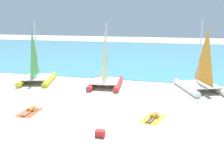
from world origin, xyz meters
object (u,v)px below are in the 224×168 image
(sailboat_white, at_px, (200,80))
(sailboat_red, at_px, (106,77))
(towel_left, at_px, (29,112))
(sailboat_yellow, at_px, (37,74))
(sunbather_left, at_px, (30,110))
(towel_right, at_px, (153,119))
(sunbather_right, at_px, (153,117))
(cooler_box, at_px, (100,134))

(sailboat_white, height_order, sailboat_red, sailboat_white)
(sailboat_white, distance_m, towel_left, 14.09)
(sailboat_yellow, bearing_deg, sunbather_left, -78.53)
(sailboat_white, xyz_separation_m, sunbather_left, (-11.38, -8.19, -0.75))
(sailboat_white, bearing_deg, sailboat_yellow, 162.30)
(sunbather_left, distance_m, towel_right, 8.06)
(sailboat_white, relative_size, sunbather_right, 3.84)
(sailboat_yellow, relative_size, sunbather_left, 3.73)
(towel_right, bearing_deg, sunbather_right, 74.07)
(sailboat_yellow, xyz_separation_m, sunbather_left, (3.69, -7.21, -0.74))
(towel_right, relative_size, cooler_box, 3.80)
(sailboat_red, height_order, towel_left, sailboat_red)
(sailboat_red, distance_m, cooler_box, 9.97)
(towel_left, distance_m, sunbather_right, 8.09)
(sailboat_white, distance_m, sailboat_red, 8.26)
(sunbather_right, bearing_deg, sunbather_left, -157.83)
(sunbather_left, bearing_deg, cooler_box, -23.26)
(sailboat_red, xyz_separation_m, towel_left, (-3.16, -7.49, -0.85))
(sailboat_white, distance_m, towel_right, 8.16)
(sunbather_right, bearing_deg, sailboat_white, 81.32)
(sailboat_white, bearing_deg, sunbather_left, -165.68)
(sailboat_yellow, distance_m, towel_left, 8.21)
(sailboat_red, distance_m, sunbather_right, 8.19)
(towel_right, height_order, sunbather_right, sunbather_right)
(towel_left, relative_size, sunbather_left, 1.22)
(sailboat_yellow, distance_m, sunbather_left, 8.13)
(sailboat_yellow, bearing_deg, towel_left, -78.73)
(sailboat_white, height_order, cooler_box, sailboat_white)
(sailboat_yellow, height_order, sunbather_right, sailboat_yellow)
(sailboat_red, relative_size, sailboat_yellow, 0.98)
(sunbather_right, distance_m, cooler_box, 3.99)
(sunbather_right, bearing_deg, cooler_box, -112.66)
(sailboat_white, xyz_separation_m, sailboat_yellow, (-15.08, -0.98, -0.02))
(sailboat_yellow, bearing_deg, towel_right, -44.30)
(sunbather_left, relative_size, towel_right, 0.82)
(towel_left, height_order, cooler_box, cooler_box)
(sailboat_red, height_order, cooler_box, sailboat_red)
(sailboat_white, height_order, sailboat_yellow, sailboat_white)
(towel_left, bearing_deg, towel_right, 6.28)
(towel_left, distance_m, towel_right, 8.06)
(cooler_box, bearing_deg, towel_right, 51.04)
(sailboat_yellow, xyz_separation_m, sunbather_right, (11.73, -6.33, -0.74))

